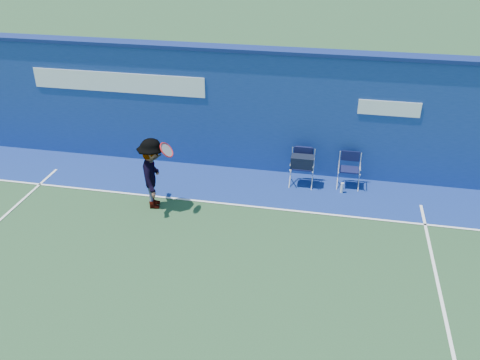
% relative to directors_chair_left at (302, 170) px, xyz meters
% --- Properties ---
extents(ground, '(80.00, 80.00, 0.00)m').
position_rel_directors_chair_left_xyz_m(ground, '(-1.74, -4.46, -0.38)').
color(ground, '#254627').
rests_on(ground, ground).
extents(stadium_wall, '(24.00, 0.50, 3.08)m').
position_rel_directors_chair_left_xyz_m(stadium_wall, '(-1.74, 0.74, 1.17)').
color(stadium_wall, navy).
rests_on(stadium_wall, ground).
extents(out_of_bounds_strip, '(24.00, 1.80, 0.01)m').
position_rel_directors_chair_left_xyz_m(out_of_bounds_strip, '(-1.74, -0.36, -0.38)').
color(out_of_bounds_strip, navy).
rests_on(out_of_bounds_strip, ground).
extents(court_lines, '(24.00, 12.00, 0.01)m').
position_rel_directors_chair_left_xyz_m(court_lines, '(-1.74, -3.86, -0.37)').
color(court_lines, white).
rests_on(court_lines, out_of_bounds_strip).
extents(directors_chair_left, '(0.53, 0.50, 0.90)m').
position_rel_directors_chair_left_xyz_m(directors_chair_left, '(0.00, 0.00, 0.00)').
color(directors_chair_left, silver).
rests_on(directors_chair_left, ground).
extents(directors_chair_right, '(0.50, 0.45, 0.83)m').
position_rel_directors_chair_left_xyz_m(directors_chair_right, '(1.11, 0.14, -0.12)').
color(directors_chair_right, silver).
rests_on(directors_chair_right, ground).
extents(water_bottle, '(0.07, 0.07, 0.26)m').
position_rel_directors_chair_left_xyz_m(water_bottle, '(0.98, -0.22, -0.25)').
color(water_bottle, silver).
rests_on(water_bottle, ground).
extents(tennis_player, '(0.97, 1.18, 1.64)m').
position_rel_directors_chair_left_xyz_m(tennis_player, '(-3.13, -1.63, 0.44)').
color(tennis_player, '#EA4738').
rests_on(tennis_player, ground).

